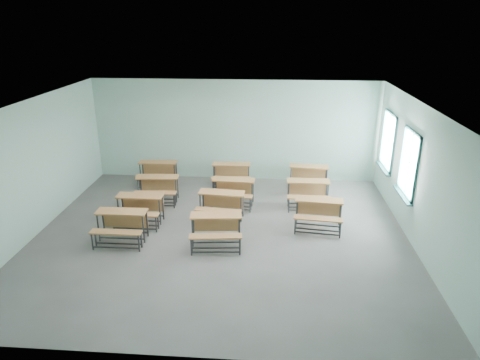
% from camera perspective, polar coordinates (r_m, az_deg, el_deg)
% --- Properties ---
extents(room, '(9.04, 8.04, 3.24)m').
position_cam_1_polar(room, '(9.88, -2.19, 0.88)').
color(room, slate).
rests_on(room, ground).
extents(desk_unit_r0c0, '(1.18, 0.79, 0.74)m').
position_cam_1_polar(desk_unit_r0c0, '(10.42, -15.59, -5.44)').
color(desk_unit_r0c0, '#AF723F').
rests_on(desk_unit_r0c0, ground).
extents(desk_unit_r0c1, '(1.25, 0.90, 0.74)m').
position_cam_1_polar(desk_unit_r0c1, '(9.88, -3.22, -6.14)').
color(desk_unit_r0c1, '#AF723F').
rests_on(desk_unit_r0c1, ground).
extents(desk_unit_r1c0, '(1.18, 0.80, 0.74)m').
position_cam_1_polar(desk_unit_r1c0, '(11.18, -13.28, -3.33)').
color(desk_unit_r1c0, '#AF723F').
rests_on(desk_unit_r1c0, ground).
extents(desk_unit_r1c1, '(1.24, 0.89, 0.74)m').
position_cam_1_polar(desk_unit_r1c1, '(11.10, -2.57, -2.96)').
color(desk_unit_r1c1, '#AF723F').
rests_on(desk_unit_r1c1, ground).
extents(desk_unit_r1c2, '(1.26, 0.92, 0.74)m').
position_cam_1_polar(desk_unit_r1c2, '(10.83, 10.44, -3.93)').
color(desk_unit_r1c2, '#AF723F').
rests_on(desk_unit_r1c2, ground).
extents(desk_unit_r2c0, '(1.22, 0.86, 0.74)m').
position_cam_1_polar(desk_unit_r2c0, '(12.38, -10.98, -0.73)').
color(desk_unit_r2c0, '#AF723F').
rests_on(desk_unit_r2c0, ground).
extents(desk_unit_r2c1, '(1.23, 0.87, 0.74)m').
position_cam_1_polar(desk_unit_r2c1, '(11.95, -0.93, -1.13)').
color(desk_unit_r2c1, '#AF723F').
rests_on(desk_unit_r2c1, ground).
extents(desk_unit_r2c2, '(1.18, 0.79, 0.74)m').
position_cam_1_polar(desk_unit_r2c2, '(12.00, 9.08, -1.32)').
color(desk_unit_r2c2, '#AF723F').
rests_on(desk_unit_r2c2, ground).
extents(desk_unit_r3c0, '(1.21, 0.83, 0.74)m').
position_cam_1_polar(desk_unit_r3c0, '(13.64, -10.93, 1.33)').
color(desk_unit_r3c0, '#AF723F').
rests_on(desk_unit_r3c0, ground).
extents(desk_unit_r3c1, '(1.21, 0.84, 0.74)m').
position_cam_1_polar(desk_unit_r3c1, '(13.23, -1.17, 1.09)').
color(desk_unit_r3c1, '#AF723F').
rests_on(desk_unit_r3c1, ground).
extents(desk_unit_r3c2, '(1.22, 0.86, 0.74)m').
position_cam_1_polar(desk_unit_r3c2, '(13.18, 9.15, 0.75)').
color(desk_unit_r3c2, '#AF723F').
rests_on(desk_unit_r3c2, ground).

